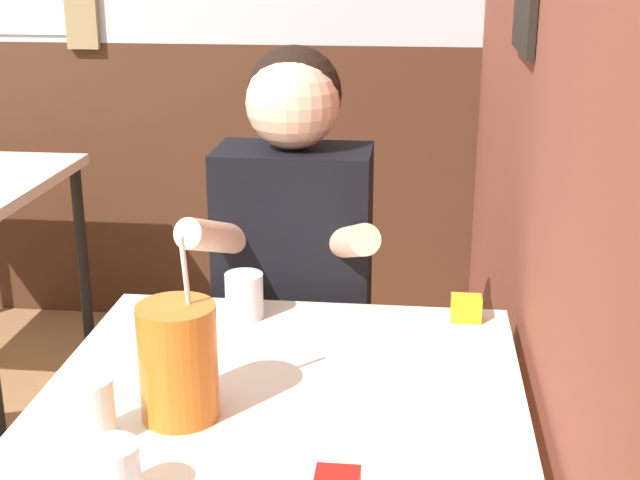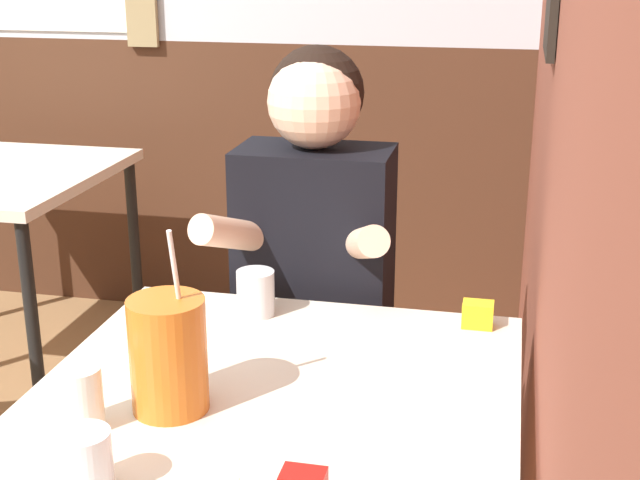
{
  "view_description": "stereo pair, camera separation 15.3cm",
  "coord_description": "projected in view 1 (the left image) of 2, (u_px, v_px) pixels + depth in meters",
  "views": [
    {
      "loc": [
        1.12,
        -0.95,
        1.45
      ],
      "look_at": [
        0.95,
        0.49,
        0.97
      ],
      "focal_mm": 50.0,
      "sensor_mm": 36.0,
      "label": 1
    },
    {
      "loc": [
        1.27,
        -0.93,
        1.45
      ],
      "look_at": [
        0.95,
        0.49,
        0.97
      ],
      "focal_mm": 50.0,
      "sensor_mm": 36.0,
      "label": 2
    }
  ],
  "objects": [
    {
      "name": "person_seated",
      "position": [
        295.0,
        309.0,
        2.04
      ],
      "size": [
        0.42,
        0.4,
        1.25
      ],
      "color": "black",
      "rests_on": "ground_plane"
    },
    {
      "name": "main_table",
      "position": [
        277.0,
        448.0,
        1.46
      ],
      "size": [
        0.81,
        0.92,
        0.74
      ],
      "color": "beige",
      "rests_on": "ground_plane"
    },
    {
      "name": "glass_near_pitcher",
      "position": [
        112.0,
        475.0,
        1.18
      ],
      "size": [
        0.08,
        0.08,
        0.09
      ],
      "color": "silver",
      "rests_on": "main_table"
    },
    {
      "name": "glass_center",
      "position": [
        92.0,
        410.0,
        1.33
      ],
      "size": [
        0.07,
        0.07,
        0.1
      ],
      "color": "silver",
      "rests_on": "main_table"
    },
    {
      "name": "condiment_mustard",
      "position": [
        466.0,
        308.0,
        1.77
      ],
      "size": [
        0.06,
        0.04,
        0.05
      ],
      "color": "yellow",
      "rests_on": "main_table"
    },
    {
      "name": "glass_by_brick",
      "position": [
        244.0,
        296.0,
        1.78
      ],
      "size": [
        0.08,
        0.08,
        0.09
      ],
      "color": "silver",
      "rests_on": "main_table"
    },
    {
      "name": "cocktail_pitcher",
      "position": [
        178.0,
        362.0,
        1.39
      ],
      "size": [
        0.12,
        0.12,
        0.31
      ],
      "color": "#C6661E",
      "rests_on": "main_table"
    }
  ]
}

